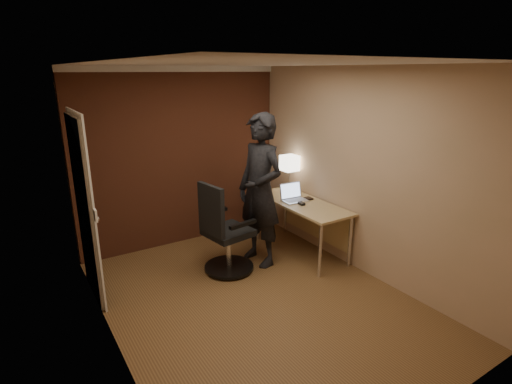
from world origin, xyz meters
The scene contains 8 objects.
room centered at (-0.27, 1.54, 1.37)m, with size 4.00×4.00×4.00m.
desk centered at (1.25, 0.70, 0.60)m, with size 0.60×1.50×0.73m.
desk_lamp centered at (1.35, 1.21, 1.15)m, with size 0.22×0.22×0.54m.
laptop centered at (1.14, 0.84, 0.79)m, with size 0.35×0.28×0.23m.
mouse centered at (1.11, 0.62, 0.75)m, with size 0.06×0.10×0.03m, color black.
wallet centered at (1.34, 0.75, 0.74)m, with size 0.09×0.11×0.02m, color black.
office_chair centered at (0.00, 0.75, 0.51)m, with size 0.62×0.68×1.14m.
person centered at (0.55, 0.76, 0.98)m, with size 0.71×0.47×1.96m, color black.
Camera 1 is at (-2.10, -3.28, 2.44)m, focal length 28.00 mm.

